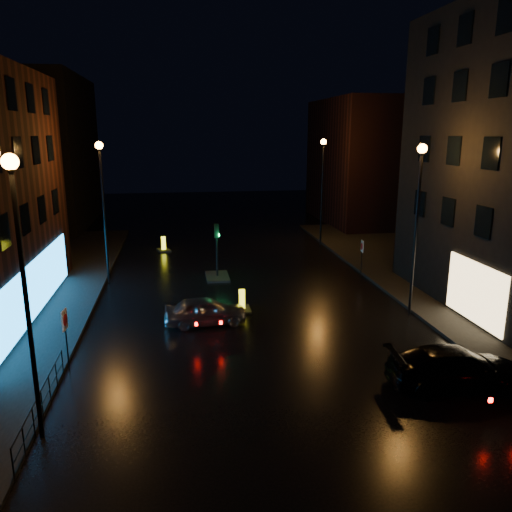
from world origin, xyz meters
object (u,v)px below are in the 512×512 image
object	(u,v)px
silver_hatchback	(206,311)
dark_sedan	(458,368)
bollard_far	(164,248)
road_sign_left	(65,325)
road_sign_right	(362,249)
traffic_signal	(217,270)
bollard_near	(242,306)

from	to	relation	value
silver_hatchback	dark_sedan	bearing A→B (deg)	-133.57
dark_sedan	bollard_far	bearing A→B (deg)	30.11
road_sign_left	road_sign_right	bearing A→B (deg)	38.38
traffic_signal	road_sign_right	distance (m)	9.22
silver_hatchback	bollard_far	distance (m)	15.74
bollard_near	road_sign_right	bearing A→B (deg)	32.24
bollard_far	road_sign_left	bearing A→B (deg)	-115.60
bollard_near	road_sign_left	size ratio (longest dim) A/B	0.53
traffic_signal	bollard_near	xyz separation A→B (m)	(0.76, -6.12, -0.26)
traffic_signal	bollard_near	bearing A→B (deg)	-82.91
traffic_signal	dark_sedan	world-z (taller)	traffic_signal
bollard_far	traffic_signal	bearing A→B (deg)	-82.22
dark_sedan	bollard_near	xyz separation A→B (m)	(-6.59, 9.03, -0.48)
traffic_signal	bollard_far	size ratio (longest dim) A/B	2.36
dark_sedan	road_sign_right	size ratio (longest dim) A/B	2.20
bollard_far	road_sign_right	world-z (taller)	road_sign_right
bollard_far	dark_sedan	bearing A→B (deg)	-80.94
silver_hatchback	bollard_far	world-z (taller)	silver_hatchback
bollard_far	road_sign_left	distance (m)	19.66
bollard_far	road_sign_left	world-z (taller)	road_sign_left
bollard_far	road_sign_right	bearing A→B (deg)	-51.05
road_sign_left	road_sign_right	world-z (taller)	road_sign_left
dark_sedan	road_sign_right	bearing A→B (deg)	-2.10
silver_hatchback	dark_sedan	distance (m)	11.32
silver_hatchback	road_sign_left	bearing A→B (deg)	121.83
bollard_far	road_sign_right	distance (m)	15.41
traffic_signal	dark_sedan	bearing A→B (deg)	-64.12
silver_hatchback	dark_sedan	xyz separation A→B (m)	(8.54, -7.44, 0.07)
traffic_signal	bollard_far	xyz separation A→B (m)	(-3.49, 7.85, -0.26)
bollard_near	road_sign_left	bearing A→B (deg)	-144.04
dark_sedan	road_sign_left	bearing A→B (deg)	80.22
silver_hatchback	road_sign_right	size ratio (longest dim) A/B	1.71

